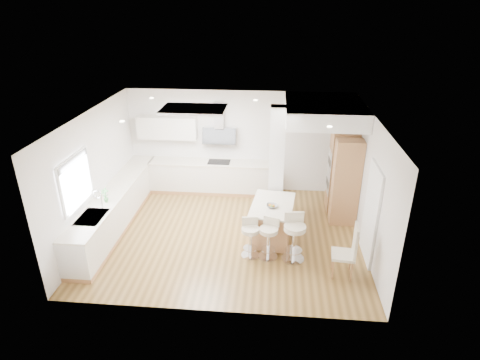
# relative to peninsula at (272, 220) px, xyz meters

# --- Properties ---
(ground) EXTENTS (6.00, 6.00, 0.00)m
(ground) POSITION_rel_peninsula_xyz_m (-0.99, -0.01, -0.42)
(ground) COLOR olive
(ground) RESTS_ON ground
(ceiling) EXTENTS (6.00, 5.00, 0.02)m
(ceiling) POSITION_rel_peninsula_xyz_m (-0.99, -0.01, -0.42)
(ceiling) COLOR white
(ceiling) RESTS_ON ground
(wall_back) EXTENTS (6.00, 0.04, 2.80)m
(wall_back) POSITION_rel_peninsula_xyz_m (-0.99, 2.49, 0.98)
(wall_back) COLOR silver
(wall_back) RESTS_ON ground
(wall_left) EXTENTS (0.04, 5.00, 2.80)m
(wall_left) POSITION_rel_peninsula_xyz_m (-3.99, -0.01, 0.98)
(wall_left) COLOR silver
(wall_left) RESTS_ON ground
(wall_right) EXTENTS (0.04, 5.00, 2.80)m
(wall_right) POSITION_rel_peninsula_xyz_m (2.01, -0.01, 0.98)
(wall_right) COLOR silver
(wall_right) RESTS_ON ground
(skylight) EXTENTS (4.10, 2.10, 0.06)m
(skylight) POSITION_rel_peninsula_xyz_m (-1.78, 0.59, 2.35)
(skylight) COLOR white
(skylight) RESTS_ON ground
(window_left) EXTENTS (0.06, 1.28, 1.07)m
(window_left) POSITION_rel_peninsula_xyz_m (-3.95, -0.91, 1.28)
(window_left) COLOR white
(window_left) RESTS_ON ground
(doorway_right) EXTENTS (0.05, 1.00, 2.10)m
(doorway_right) POSITION_rel_peninsula_xyz_m (1.98, -0.61, 0.58)
(doorway_right) COLOR #454036
(doorway_right) RESTS_ON ground
(counter_left) EXTENTS (0.63, 4.50, 1.35)m
(counter_left) POSITION_rel_peninsula_xyz_m (-3.69, 0.22, 0.04)
(counter_left) COLOR tan
(counter_left) RESTS_ON ground
(counter_back) EXTENTS (3.62, 0.63, 2.50)m
(counter_back) POSITION_rel_peninsula_xyz_m (-1.91, 2.21, 0.28)
(counter_back) COLOR tan
(counter_back) RESTS_ON ground
(pillar) EXTENTS (0.35, 0.35, 2.80)m
(pillar) POSITION_rel_peninsula_xyz_m (0.06, 0.94, 0.98)
(pillar) COLOR white
(pillar) RESTS_ON ground
(soffit) EXTENTS (1.78, 2.20, 0.40)m
(soffit) POSITION_rel_peninsula_xyz_m (1.11, 1.39, 2.18)
(soffit) COLOR white
(soffit) RESTS_ON ground
(oven_column) EXTENTS (0.63, 1.21, 2.10)m
(oven_column) POSITION_rel_peninsula_xyz_m (1.68, 1.22, 0.63)
(oven_column) COLOR tan
(oven_column) RESTS_ON ground
(peninsula) EXTENTS (1.05, 1.46, 0.89)m
(peninsula) POSITION_rel_peninsula_xyz_m (0.00, 0.00, 0.00)
(peninsula) COLOR tan
(peninsula) RESTS_ON ground
(bar_stool_a) EXTENTS (0.44, 0.44, 0.86)m
(bar_stool_a) POSITION_rel_peninsula_xyz_m (-0.44, -0.79, 0.07)
(bar_stool_a) COLOR silver
(bar_stool_a) RESTS_ON ground
(bar_stool_b) EXTENTS (0.51, 0.51, 0.90)m
(bar_stool_b) POSITION_rel_peninsula_xyz_m (-0.05, -0.81, 0.09)
(bar_stool_b) COLOR silver
(bar_stool_b) RESTS_ON ground
(bar_stool_c) EXTENTS (0.51, 0.51, 1.04)m
(bar_stool_c) POSITION_rel_peninsula_xyz_m (0.46, -0.84, 0.16)
(bar_stool_c) COLOR silver
(bar_stool_c) RESTS_ON ground
(dining_chair) EXTENTS (0.48, 0.48, 1.12)m
(dining_chair) POSITION_rel_peninsula_xyz_m (1.49, -1.28, 0.18)
(dining_chair) COLOR beige
(dining_chair) RESTS_ON ground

